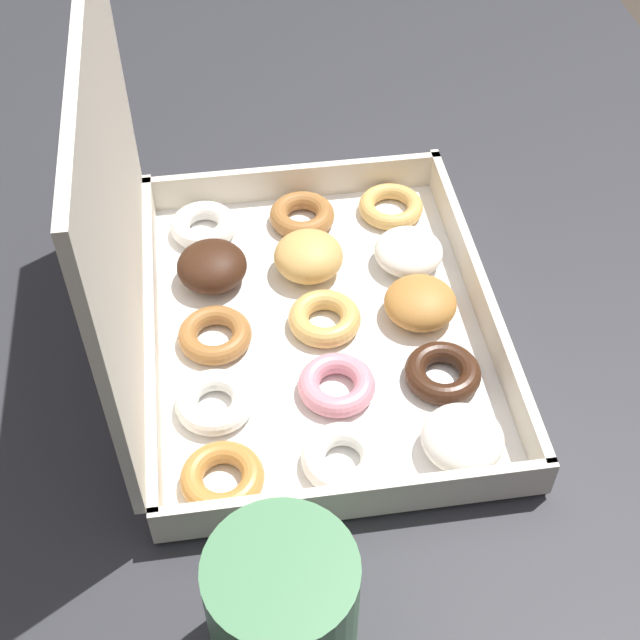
% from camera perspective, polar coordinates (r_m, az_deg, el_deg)
% --- Properties ---
extents(dining_table, '(1.28, 0.84, 0.72)m').
position_cam_1_polar(dining_table, '(0.84, 3.33, -4.50)').
color(dining_table, '#2D2D33').
rests_on(dining_table, ground_plane).
extents(donut_box, '(0.37, 0.30, 0.30)m').
position_cam_1_polar(donut_box, '(0.73, -2.63, 1.66)').
color(donut_box, white).
rests_on(donut_box, dining_table).
extents(coffee_mug, '(0.09, 0.09, 0.11)m').
position_cam_1_polar(coffee_mug, '(0.57, -2.39, -17.91)').
color(coffee_mug, '#4C8456').
rests_on(coffee_mug, dining_table).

